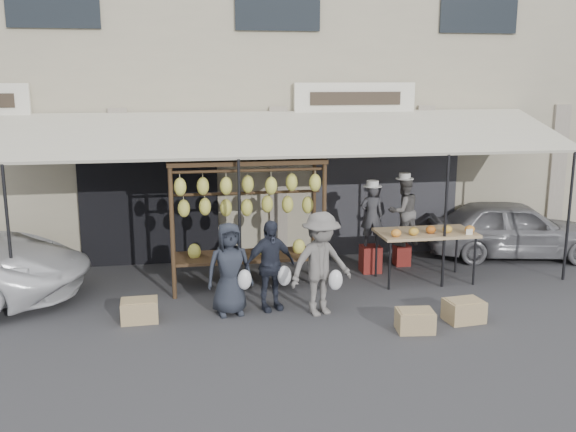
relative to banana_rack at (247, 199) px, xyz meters
name	(u,v)px	position (x,y,z in m)	size (l,w,h in m)	color
ground_plane	(315,320)	(0.82, -1.68, -1.56)	(90.00, 90.00, 0.00)	#2D2D30
shophouse	(258,73)	(0.82, 4.81, 2.08)	(24.00, 6.15, 7.30)	gray
awning	(289,134)	(0.83, 0.59, 1.01)	(10.00, 2.35, 2.92)	beige
banana_rack	(247,199)	(0.00, 0.00, 0.00)	(2.60, 0.90, 2.24)	#3F2E1A
produce_table	(427,234)	(3.13, -0.19, -0.70)	(1.70, 0.90, 1.04)	tan
vendor_left	(372,216)	(2.35, 0.52, -0.49)	(0.42, 0.28, 1.15)	#343438
vendor_right	(403,211)	(3.07, 0.84, -0.50)	(0.64, 0.50, 1.32)	#625F5E
customer_left	(229,269)	(-0.41, -1.19, -0.85)	(0.70, 0.45, 1.43)	#232730
customer_mid	(270,265)	(0.22, -1.11, -0.85)	(0.84, 0.35, 1.43)	#262A37
customer_right	(321,264)	(0.95, -1.45, -0.76)	(1.03, 0.59, 1.60)	slate
stool_left	(370,259)	(2.35, 0.52, -1.31)	(0.35, 0.35, 0.50)	maroon
stool_right	(402,255)	(3.07, 0.84, -1.36)	(0.29, 0.29, 0.40)	maroon
crate_near_a	(415,321)	(2.14, -2.34, -1.41)	(0.51, 0.39, 0.31)	tan
crate_near_b	(464,311)	(2.99, -2.10, -1.40)	(0.54, 0.41, 0.32)	tan
crate_far	(140,311)	(-1.76, -1.27, -1.40)	(0.54, 0.41, 0.32)	tan
sedan	(513,228)	(5.47, 1.02, -0.98)	(1.38, 3.43, 1.17)	gray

